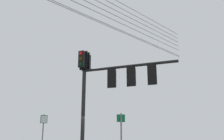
% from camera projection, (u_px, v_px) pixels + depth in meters
% --- Properties ---
extents(signal_mast_assembly, '(2.72, 4.77, 5.98)m').
position_uv_depth(signal_mast_assembly, '(106.00, 80.00, 12.38)').
color(signal_mast_assembly, black).
rests_on(signal_mast_assembly, ground).
extents(route_sign_primary, '(0.12, 0.38, 2.52)m').
position_uv_depth(route_sign_primary, '(121.00, 136.00, 10.58)').
color(route_sign_primary, slate).
rests_on(route_sign_primary, ground).
extents(route_sign_secondary, '(0.19, 0.37, 2.72)m').
position_uv_depth(route_sign_secondary, '(43.00, 133.00, 13.52)').
color(route_sign_secondary, slate).
rests_on(route_sign_secondary, ground).
extents(overhead_wire_span, '(12.27, 14.44, 2.19)m').
position_uv_depth(overhead_wire_span, '(98.00, 7.00, 14.67)').
color(overhead_wire_span, black).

